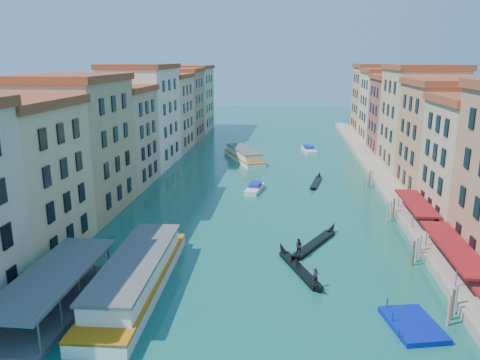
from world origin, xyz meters
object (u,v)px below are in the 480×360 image
Objects in this scene: vaporetto_near at (137,275)px; gondola_fore at (300,268)px; vaporetto_far at (244,155)px; blue_dock at (413,325)px; vaporetto_stop at (56,295)px; gondola_right at (313,243)px.

gondola_fore is at bearing 17.47° from vaporetto_near.
blue_dock is at bearing -95.68° from vaporetto_far.
vaporetto_near is 1.29× the size of vaporetto_far.
vaporetto_stop is 0.71× the size of vaporetto_near.
blue_dock is (9.40, -9.74, -0.16)m from gondola_fore.
vaporetto_stop is at bearing -116.19° from gondola_right.
gondola_fore is 13.54m from blue_dock.
vaporetto_stop is 7.60m from vaporetto_near.
gondola_fore is at bearing 121.22° from blue_dock.
vaporetto_far is (4.64, 60.85, -0.35)m from vaporetto_near.
vaporetto_near is 17.02m from gondola_fore.
vaporetto_near is at bearing -116.68° from gondola_right.
gondola_fore is (11.40, -55.28, -0.78)m from vaporetto_far.
gondola_right reaches higher than gondola_fore.
gondola_right is at bearing 35.80° from vaporetto_stop.
vaporetto_near is 3.55× the size of blue_dock.
gondola_fore is at bearing 24.69° from vaporetto_stop.
vaporetto_stop reaches higher than vaporetto_far.
gondola_fore is at bearing -76.03° from gondola_right.
vaporetto_near is 61.02m from vaporetto_far.
gondola_right reaches higher than blue_dock.
gondola_right is at bearing 33.66° from vaporetto_near.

